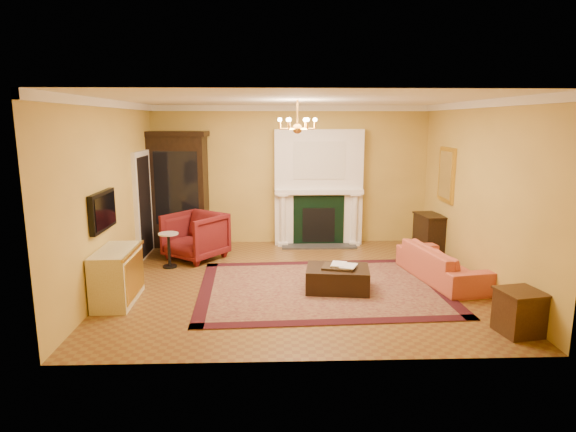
{
  "coord_description": "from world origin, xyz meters",
  "views": [
    {
      "loc": [
        -0.42,
        -7.76,
        2.67
      ],
      "look_at": [
        -0.14,
        0.3,
        1.07
      ],
      "focal_mm": 30.0,
      "sensor_mm": 36.0,
      "label": 1
    }
  ],
  "objects_px": {
    "wingback_armchair": "(195,234)",
    "coral_sofa": "(442,258)",
    "end_table": "(519,313)",
    "leather_ottoman": "(338,278)",
    "pedestal_table": "(169,248)",
    "commode": "(117,276)",
    "china_cabinet": "(179,192)",
    "console_table": "(429,235)"
  },
  "relations": [
    {
      "from": "china_cabinet",
      "to": "wingback_armchair",
      "type": "relative_size",
      "value": 2.34
    },
    {
      "from": "china_cabinet",
      "to": "leather_ottoman",
      "type": "distance_m",
      "value": 4.33
    },
    {
      "from": "china_cabinet",
      "to": "wingback_armchair",
      "type": "bearing_deg",
      "value": -60.9
    },
    {
      "from": "end_table",
      "to": "leather_ottoman",
      "type": "xyz_separation_m",
      "value": [
        -2.09,
        1.66,
        -0.07
      ]
    },
    {
      "from": "commode",
      "to": "china_cabinet",
      "type": "bearing_deg",
      "value": 83.16
    },
    {
      "from": "china_cabinet",
      "to": "pedestal_table",
      "type": "relative_size",
      "value": 3.6
    },
    {
      "from": "end_table",
      "to": "china_cabinet",
      "type": "bearing_deg",
      "value": 138.01
    },
    {
      "from": "wingback_armchair",
      "to": "end_table",
      "type": "relative_size",
      "value": 1.85
    },
    {
      "from": "coral_sofa",
      "to": "end_table",
      "type": "relative_size",
      "value": 3.59
    },
    {
      "from": "pedestal_table",
      "to": "coral_sofa",
      "type": "relative_size",
      "value": 0.33
    },
    {
      "from": "china_cabinet",
      "to": "end_table",
      "type": "distance_m",
      "value": 6.94
    },
    {
      "from": "pedestal_table",
      "to": "coral_sofa",
      "type": "bearing_deg",
      "value": -10.4
    },
    {
      "from": "wingback_armchair",
      "to": "leather_ottoman",
      "type": "height_order",
      "value": "wingback_armchair"
    },
    {
      "from": "china_cabinet",
      "to": "pedestal_table",
      "type": "xyz_separation_m",
      "value": [
        0.08,
        -1.6,
        -0.8
      ]
    },
    {
      "from": "wingback_armchair",
      "to": "pedestal_table",
      "type": "xyz_separation_m",
      "value": [
        -0.4,
        -0.56,
        -0.12
      ]
    },
    {
      "from": "china_cabinet",
      "to": "end_table",
      "type": "height_order",
      "value": "china_cabinet"
    },
    {
      "from": "wingback_armchair",
      "to": "console_table",
      "type": "relative_size",
      "value": 1.27
    },
    {
      "from": "china_cabinet",
      "to": "end_table",
      "type": "xyz_separation_m",
      "value": [
        5.12,
        -4.61,
        -0.9
      ]
    },
    {
      "from": "wingback_armchair",
      "to": "console_table",
      "type": "bearing_deg",
      "value": 38.95
    },
    {
      "from": "coral_sofa",
      "to": "pedestal_table",
      "type": "bearing_deg",
      "value": 69.15
    },
    {
      "from": "coral_sofa",
      "to": "console_table",
      "type": "relative_size",
      "value": 2.47
    },
    {
      "from": "wingback_armchair",
      "to": "end_table",
      "type": "bearing_deg",
      "value": -0.77
    },
    {
      "from": "china_cabinet",
      "to": "wingback_armchair",
      "type": "height_order",
      "value": "china_cabinet"
    },
    {
      "from": "china_cabinet",
      "to": "console_table",
      "type": "relative_size",
      "value": 2.97
    },
    {
      "from": "wingback_armchair",
      "to": "coral_sofa",
      "type": "xyz_separation_m",
      "value": [
        4.39,
        -1.44,
        -0.12
      ]
    },
    {
      "from": "end_table",
      "to": "commode",
      "type": "bearing_deg",
      "value": 166.6
    },
    {
      "from": "pedestal_table",
      "to": "commode",
      "type": "height_order",
      "value": "commode"
    },
    {
      "from": "pedestal_table",
      "to": "commode",
      "type": "bearing_deg",
      "value": -103.61
    },
    {
      "from": "leather_ottoman",
      "to": "wingback_armchair",
      "type": "bearing_deg",
      "value": 150.97
    },
    {
      "from": "commode",
      "to": "end_table",
      "type": "xyz_separation_m",
      "value": [
        5.45,
        -1.3,
        -0.13
      ]
    },
    {
      "from": "wingback_armchair",
      "to": "leather_ottoman",
      "type": "bearing_deg",
      "value": 0.03
    },
    {
      "from": "commode",
      "to": "end_table",
      "type": "bearing_deg",
      "value": -14.51
    },
    {
      "from": "coral_sofa",
      "to": "leather_ottoman",
      "type": "distance_m",
      "value": 1.91
    },
    {
      "from": "end_table",
      "to": "leather_ottoman",
      "type": "height_order",
      "value": "end_table"
    },
    {
      "from": "console_table",
      "to": "leather_ottoman",
      "type": "distance_m",
      "value": 3.0
    },
    {
      "from": "pedestal_table",
      "to": "coral_sofa",
      "type": "distance_m",
      "value": 4.87
    },
    {
      "from": "coral_sofa",
      "to": "console_table",
      "type": "xyz_separation_m",
      "value": [
        0.31,
        1.62,
        0.01
      ]
    },
    {
      "from": "commode",
      "to": "console_table",
      "type": "distance_m",
      "value": 6.03
    },
    {
      "from": "pedestal_table",
      "to": "console_table",
      "type": "height_order",
      "value": "console_table"
    },
    {
      "from": "leather_ottoman",
      "to": "china_cabinet",
      "type": "bearing_deg",
      "value": 143.55
    },
    {
      "from": "china_cabinet",
      "to": "commode",
      "type": "relative_size",
      "value": 2.17
    },
    {
      "from": "commode",
      "to": "end_table",
      "type": "relative_size",
      "value": 1.99
    }
  ]
}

